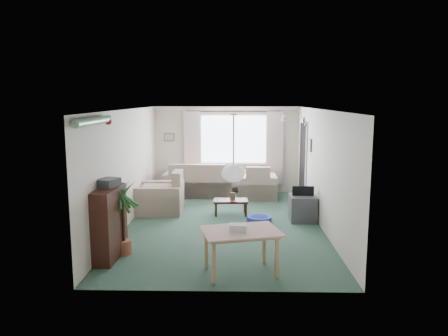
{
  "coord_description": "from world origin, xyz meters",
  "views": [
    {
      "loc": [
        0.21,
        -8.89,
        2.62
      ],
      "look_at": [
        0.0,
        0.3,
        1.15
      ],
      "focal_mm": 35.0,
      "sensor_mm": 36.0,
      "label": 1
    }
  ],
  "objects_px": {
    "coffee_table": "(231,207)",
    "dining_table": "(241,252)",
    "bookshelf": "(109,223)",
    "tv_cube": "(303,208)",
    "armchair_corner": "(257,181)",
    "pet_bed": "(259,219)",
    "armchair_left": "(160,192)",
    "houseplant": "(123,218)",
    "sofa": "(198,179)"
  },
  "relations": [
    {
      "from": "sofa",
      "to": "bookshelf",
      "type": "height_order",
      "value": "bookshelf"
    },
    {
      "from": "coffee_table",
      "to": "tv_cube",
      "type": "xyz_separation_m",
      "value": [
        1.56,
        -0.45,
        0.1
      ]
    },
    {
      "from": "dining_table",
      "to": "pet_bed",
      "type": "xyz_separation_m",
      "value": [
        0.45,
        2.84,
        -0.27
      ]
    },
    {
      "from": "armchair_left",
      "to": "coffee_table",
      "type": "relative_size",
      "value": 1.39
    },
    {
      "from": "bookshelf",
      "to": "tv_cube",
      "type": "distance_m",
      "value": 4.25
    },
    {
      "from": "coffee_table",
      "to": "tv_cube",
      "type": "relative_size",
      "value": 1.26
    },
    {
      "from": "coffee_table",
      "to": "bookshelf",
      "type": "distance_m",
      "value": 3.44
    },
    {
      "from": "sofa",
      "to": "houseplant",
      "type": "relative_size",
      "value": 1.43
    },
    {
      "from": "houseplant",
      "to": "pet_bed",
      "type": "height_order",
      "value": "houseplant"
    },
    {
      "from": "pet_bed",
      "to": "armchair_corner",
      "type": "bearing_deg",
      "value": 88.28
    },
    {
      "from": "armchair_corner",
      "to": "bookshelf",
      "type": "height_order",
      "value": "bookshelf"
    },
    {
      "from": "sofa",
      "to": "houseplant",
      "type": "xyz_separation_m",
      "value": [
        -0.89,
        -4.57,
        0.18
      ]
    },
    {
      "from": "dining_table",
      "to": "pet_bed",
      "type": "distance_m",
      "value": 2.89
    },
    {
      "from": "coffee_table",
      "to": "tv_cube",
      "type": "distance_m",
      "value": 1.63
    },
    {
      "from": "armchair_corner",
      "to": "pet_bed",
      "type": "distance_m",
      "value": 2.29
    },
    {
      "from": "houseplant",
      "to": "tv_cube",
      "type": "relative_size",
      "value": 2.1
    },
    {
      "from": "pet_bed",
      "to": "bookshelf",
      "type": "bearing_deg",
      "value": -139.06
    },
    {
      "from": "bookshelf",
      "to": "dining_table",
      "type": "bearing_deg",
      "value": -12.16
    },
    {
      "from": "sofa",
      "to": "houseplant",
      "type": "bearing_deg",
      "value": 79.23
    },
    {
      "from": "armchair_left",
      "to": "coffee_table",
      "type": "bearing_deg",
      "value": 81.57
    },
    {
      "from": "bookshelf",
      "to": "pet_bed",
      "type": "height_order",
      "value": "bookshelf"
    },
    {
      "from": "houseplant",
      "to": "tv_cube",
      "type": "height_order",
      "value": "houseplant"
    },
    {
      "from": "coffee_table",
      "to": "dining_table",
      "type": "xyz_separation_m",
      "value": [
        0.17,
        -3.36,
        0.15
      ]
    },
    {
      "from": "armchair_left",
      "to": "houseplant",
      "type": "height_order",
      "value": "houseplant"
    },
    {
      "from": "armchair_corner",
      "to": "tv_cube",
      "type": "distance_m",
      "value": 2.36
    },
    {
      "from": "tv_cube",
      "to": "bookshelf",
      "type": "bearing_deg",
      "value": -146.28
    },
    {
      "from": "tv_cube",
      "to": "armchair_left",
      "type": "bearing_deg",
      "value": 168.44
    },
    {
      "from": "houseplant",
      "to": "armchair_left",
      "type": "bearing_deg",
      "value": 86.94
    },
    {
      "from": "coffee_table",
      "to": "dining_table",
      "type": "relative_size",
      "value": 0.74
    },
    {
      "from": "coffee_table",
      "to": "pet_bed",
      "type": "relative_size",
      "value": 1.44
    },
    {
      "from": "sofa",
      "to": "pet_bed",
      "type": "distance_m",
      "value": 2.96
    },
    {
      "from": "armchair_left",
      "to": "tv_cube",
      "type": "xyz_separation_m",
      "value": [
        3.2,
        -0.68,
        -0.2
      ]
    },
    {
      "from": "sofa",
      "to": "coffee_table",
      "type": "distance_m",
      "value": 2.2
    },
    {
      "from": "armchair_left",
      "to": "coffee_table",
      "type": "distance_m",
      "value": 1.68
    },
    {
      "from": "houseplant",
      "to": "dining_table",
      "type": "height_order",
      "value": "houseplant"
    },
    {
      "from": "sofa",
      "to": "armchair_left",
      "type": "height_order",
      "value": "armchair_left"
    },
    {
      "from": "bookshelf",
      "to": "coffee_table",
      "type": "bearing_deg",
      "value": 57.45
    },
    {
      "from": "armchair_corner",
      "to": "bookshelf",
      "type": "bearing_deg",
      "value": 59.76
    },
    {
      "from": "houseplant",
      "to": "pet_bed",
      "type": "relative_size",
      "value": 2.38
    },
    {
      "from": "sofa",
      "to": "tv_cube",
      "type": "xyz_separation_m",
      "value": [
        2.46,
        -2.44,
        -0.18
      ]
    },
    {
      "from": "tv_cube",
      "to": "pet_bed",
      "type": "relative_size",
      "value": 1.14
    },
    {
      "from": "coffee_table",
      "to": "bookshelf",
      "type": "bearing_deg",
      "value": -125.48
    },
    {
      "from": "sofa",
      "to": "dining_table",
      "type": "distance_m",
      "value": 5.46
    },
    {
      "from": "coffee_table",
      "to": "sofa",
      "type": "bearing_deg",
      "value": 114.36
    },
    {
      "from": "houseplant",
      "to": "dining_table",
      "type": "bearing_deg",
      "value": -21.59
    },
    {
      "from": "armchair_left",
      "to": "armchair_corner",
      "type": "bearing_deg",
      "value": 122.28
    },
    {
      "from": "armchair_left",
      "to": "pet_bed",
      "type": "bearing_deg",
      "value": 71.14
    },
    {
      "from": "armchair_corner",
      "to": "bookshelf",
      "type": "relative_size",
      "value": 0.84
    },
    {
      "from": "armchair_left",
      "to": "tv_cube",
      "type": "bearing_deg",
      "value": 77.41
    },
    {
      "from": "dining_table",
      "to": "pet_bed",
      "type": "relative_size",
      "value": 1.94
    }
  ]
}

